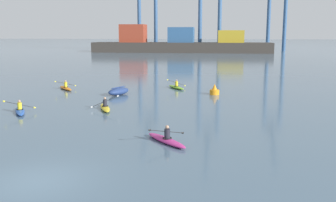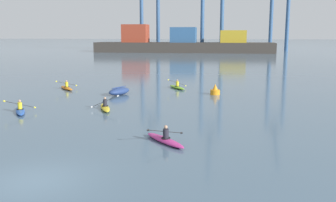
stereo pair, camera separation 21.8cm
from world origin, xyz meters
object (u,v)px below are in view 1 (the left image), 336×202
(kayak_orange, at_px, (66,88))
(kayak_lime, at_px, (176,87))
(channel_buoy, at_px, (214,91))
(kayak_yellow, at_px, (105,107))
(kayak_magenta, at_px, (166,139))
(capsized_dinghy, at_px, (119,91))
(container_barge, at_px, (179,44))
(kayak_blue, at_px, (20,110))

(kayak_orange, bearing_deg, kayak_lime, 11.40)
(channel_buoy, relative_size, kayak_yellow, 0.30)
(channel_buoy, bearing_deg, kayak_magenta, -97.17)
(channel_buoy, xyz_separation_m, kayak_magenta, (-2.09, -16.64, -0.19))
(capsized_dinghy, relative_size, kayak_yellow, 0.84)
(container_barge, bearing_deg, kayak_yellow, -86.99)
(kayak_orange, xyz_separation_m, kayak_blue, (1.48, -11.65, 0.00))
(capsized_dinghy, bearing_deg, kayak_lime, 46.33)
(kayak_blue, bearing_deg, channel_buoy, 37.56)
(capsized_dinghy, distance_m, kayak_orange, 6.93)
(kayak_orange, height_order, kayak_yellow, kayak_yellow)
(kayak_orange, relative_size, kayak_lime, 0.93)
(kayak_lime, bearing_deg, capsized_dinghy, -133.67)
(kayak_blue, bearing_deg, kayak_magenta, -27.83)
(capsized_dinghy, height_order, channel_buoy, channel_buoy)
(channel_buoy, bearing_deg, capsized_dinghy, -169.56)
(channel_buoy, bearing_deg, kayak_lime, 140.07)
(container_barge, distance_m, capsized_dinghy, 82.90)
(container_barge, xyz_separation_m, kayak_magenta, (10.61, -97.79, -2.50))
(capsized_dinghy, distance_m, kayak_yellow, 6.85)
(kayak_lime, distance_m, kayak_blue, 16.91)
(capsized_dinghy, distance_m, kayak_magenta, 16.45)
(container_barge, height_order, kayak_magenta, container_barge)
(container_barge, height_order, kayak_orange, container_barge)
(capsized_dinghy, height_order, kayak_blue, kayak_blue)
(channel_buoy, bearing_deg, kayak_orange, 175.72)
(kayak_lime, relative_size, kayak_magenta, 1.09)
(container_barge, height_order, kayak_lime, container_barge)
(kayak_lime, bearing_deg, channel_buoy, -39.93)
(kayak_orange, distance_m, kayak_lime, 11.35)
(kayak_lime, relative_size, kayak_blue, 0.99)
(container_barge, distance_m, kayak_blue, 91.71)
(capsized_dinghy, bearing_deg, kayak_magenta, -65.89)
(capsized_dinghy, relative_size, channel_buoy, 2.82)
(channel_buoy, distance_m, kayak_magenta, 16.77)
(container_barge, relative_size, kayak_blue, 16.76)
(container_barge, xyz_separation_m, kayak_orange, (-2.46, -80.02, -2.50))
(kayak_magenta, xyz_separation_m, kayak_yellow, (-5.90, 8.22, 0.00))
(kayak_magenta, distance_m, kayak_blue, 13.10)
(kayak_orange, bearing_deg, kayak_magenta, -53.66)
(container_barge, bearing_deg, kayak_blue, -90.61)
(channel_buoy, relative_size, kayak_lime, 0.31)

